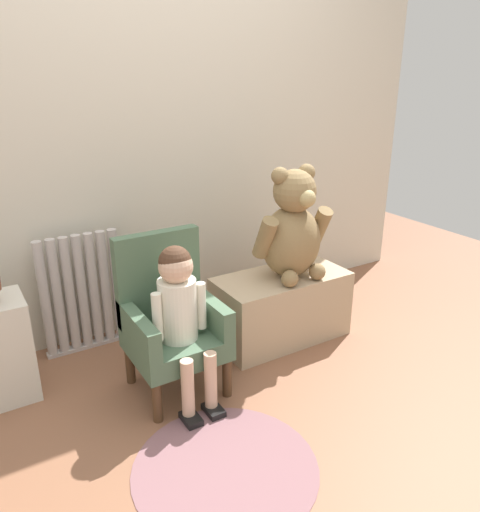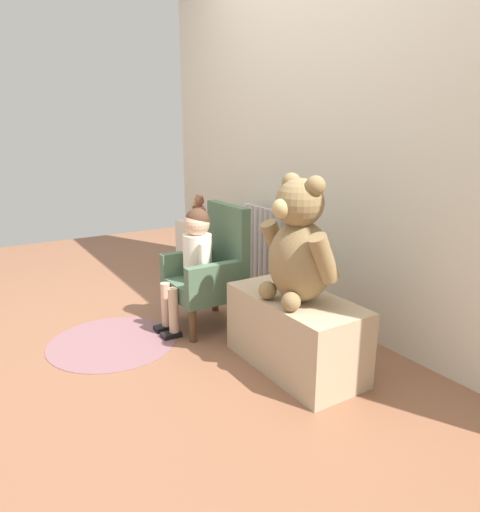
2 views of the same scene
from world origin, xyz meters
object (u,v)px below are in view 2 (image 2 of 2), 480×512
at_px(child_armchair, 212,270).
at_px(low_bench, 295,332).
at_px(child_figure, 194,252).
at_px(small_dresser, 201,252).
at_px(small_teddy_bear, 199,211).
at_px(large_teddy_bear, 299,247).
at_px(floor_rug, 113,342).
at_px(radiator, 262,252).

bearing_deg(child_armchair, low_bench, 7.31).
xyz_separation_m(child_armchair, child_figure, (0.00, -0.12, 0.13)).
height_order(small_dresser, small_teddy_bear, small_teddy_bear).
distance_m(small_dresser, child_figure, 0.90).
height_order(low_bench, large_teddy_bear, large_teddy_bear).
relative_size(low_bench, floor_rug, 1.02).
height_order(child_figure, small_teddy_bear, child_figure).
distance_m(child_figure, floor_rug, 0.69).
distance_m(child_figure, large_teddy_bear, 0.78).
bearing_deg(small_teddy_bear, child_armchair, -22.17).
bearing_deg(child_figure, small_teddy_bear, 150.42).
height_order(child_armchair, large_teddy_bear, large_teddy_bear).
height_order(radiator, small_dresser, radiator).
bearing_deg(small_teddy_bear, child_figure, -29.58).
xyz_separation_m(large_teddy_bear, small_teddy_bear, (-1.46, 0.23, -0.06)).
bearing_deg(radiator, low_bench, -25.61).
xyz_separation_m(radiator, child_armchair, (0.26, -0.55, 0.03)).
bearing_deg(large_teddy_bear, child_figure, -166.23).
xyz_separation_m(child_figure, large_teddy_bear, (0.74, 0.18, 0.16)).
relative_size(small_dresser, large_teddy_bear, 0.81).
relative_size(radiator, small_teddy_bear, 3.06).
distance_m(radiator, child_armchair, 0.61).
bearing_deg(floor_rug, low_bench, 42.67).
xyz_separation_m(small_dresser, floor_rug, (0.69, -0.93, -0.24)).
height_order(child_figure, low_bench, child_figure).
bearing_deg(child_armchair, large_teddy_bear, 5.04).
xyz_separation_m(small_teddy_bear, floor_rug, (0.66, -0.90, -0.57)).
height_order(small_dresser, large_teddy_bear, large_teddy_bear).
bearing_deg(small_teddy_bear, low_bench, -8.21).
distance_m(small_dresser, large_teddy_bear, 1.56).
relative_size(child_figure, floor_rug, 1.02).
bearing_deg(radiator, floor_rug, -80.31).
height_order(large_teddy_bear, floor_rug, large_teddy_bear).
xyz_separation_m(radiator, small_teddy_bear, (-0.46, -0.25, 0.26)).
height_order(small_dresser, low_bench, small_dresser).
height_order(child_figure, floor_rug, child_figure).
bearing_deg(small_dresser, radiator, 25.28).
relative_size(low_bench, small_teddy_bear, 3.47).
distance_m(radiator, low_bench, 1.07).
relative_size(small_dresser, small_teddy_bear, 2.30).
xyz_separation_m(low_bench, floor_rug, (-0.76, -0.70, -0.18)).
bearing_deg(child_figure, radiator, 111.36).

